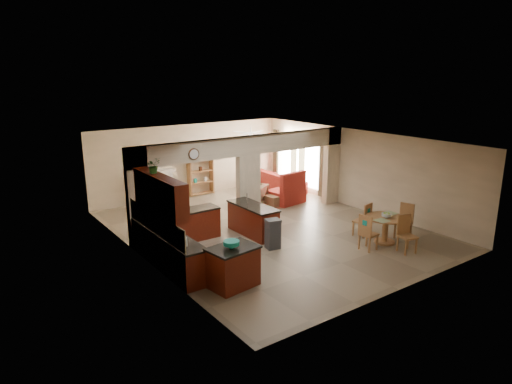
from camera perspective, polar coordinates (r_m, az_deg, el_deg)
floor at (r=14.24m, az=1.34°, el=-4.66°), size 10.00×10.00×0.00m
ceiling at (r=13.56m, az=1.42°, el=6.56°), size 10.00×10.00×0.00m
wall_back at (r=17.99m, az=-8.25°, el=3.96°), size 8.00×0.00×8.00m
wall_front at (r=10.45m, az=18.12°, el=-4.66°), size 8.00×0.00×8.00m
wall_left at (r=11.95m, az=-14.16°, el=-1.92°), size 0.00×10.00×10.00m
wall_right at (r=16.49m, az=12.58°, el=2.76°), size 0.00×10.00×10.00m
partition_left_pier at (r=12.96m, az=-14.57°, el=-0.65°), size 0.60×0.25×2.80m
partition_center_pier at (r=14.70m, az=-0.97°, el=0.45°), size 0.80×0.25×2.20m
partition_right_pier at (r=16.95m, az=9.39°, el=3.24°), size 0.60×0.25×2.80m
partition_header at (r=14.41m, az=-0.99°, el=5.85°), size 8.00×0.25×0.60m
kitchen_counter at (r=12.30m, az=-10.24°, el=-5.82°), size 2.52×3.29×1.48m
upper_cabinets at (r=11.16m, az=-11.94°, el=-0.20°), size 0.35×2.40×0.90m
peninsula at (r=13.67m, az=-0.38°, el=-3.47°), size 0.70×1.85×0.91m
wall_clock at (r=13.27m, az=-7.77°, el=4.71°), size 0.34×0.03×0.34m
rug at (r=16.52m, az=0.31°, el=-1.85°), size 1.60×1.30×0.01m
fireplace at (r=17.35m, az=-12.58°, el=0.69°), size 1.60×0.35×1.20m
shelving_unit at (r=18.10m, az=-6.94°, el=2.45°), size 1.00×0.32×1.80m
window_a at (r=18.09m, az=7.08°, el=3.42°), size 0.02×0.90×1.90m
window_b at (r=19.35m, az=3.68°, el=4.25°), size 0.02×0.90×1.90m
glazed_door at (r=18.74m, az=5.31°, el=3.40°), size 0.02×0.70×2.10m
drape_a_left at (r=17.64m, az=8.30°, el=3.08°), size 0.10×0.28×2.30m
drape_a_right at (r=18.50m, az=5.73°, el=3.71°), size 0.10×0.28×2.30m
drape_b_left at (r=18.87m, az=4.73°, el=3.96°), size 0.10×0.28×2.30m
drape_b_right at (r=19.79m, az=2.49°, el=4.50°), size 0.10×0.28×2.30m
ceiling_fan at (r=16.88m, az=-0.65°, el=7.39°), size 1.00×1.00×0.10m
kitchen_island at (r=10.47m, az=-2.88°, el=-9.31°), size 1.19×0.92×0.95m
teal_bowl at (r=10.21m, az=-3.10°, el=-6.55°), size 0.36×0.36×0.17m
trash_can at (r=12.63m, az=2.12°, el=-5.40°), size 0.42×0.38×0.78m
dining_table at (r=13.48m, az=15.87°, el=-4.08°), size 1.14×1.14×0.78m
fruit_bowl at (r=13.30m, az=16.01°, el=-2.82°), size 0.28×0.28×0.15m
sofa at (r=18.83m, az=2.76°, el=1.42°), size 2.64×1.07×0.77m
chaise at (r=17.04m, az=3.74°, el=-0.52°), size 1.33×1.14×0.49m
armchair at (r=16.59m, az=-0.30°, el=-0.38°), size 1.18×1.18×0.79m
ottoman at (r=16.61m, az=2.22°, el=-1.09°), size 0.58×0.58×0.39m
plant at (r=11.28m, az=-12.72°, el=3.25°), size 0.41×0.37×0.38m
chair_north at (r=13.84m, az=13.39°, el=-3.24°), size 0.50×0.50×1.02m
chair_east at (r=14.08m, az=18.12°, el=-3.27°), size 0.51×0.51×1.02m
chair_south at (r=13.01m, az=18.21°, el=-4.77°), size 0.51×0.51×1.02m
chair_west at (r=12.78m, az=13.70°, el=-4.79°), size 0.46×0.46×1.02m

